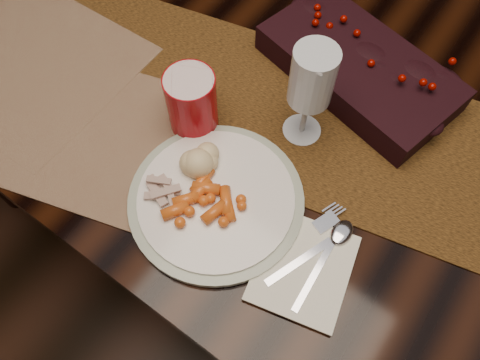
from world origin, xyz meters
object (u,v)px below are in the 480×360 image
Objects in this scene: red_cup at (192,103)px; wine_glass at (309,96)px; napkin at (303,268)px; dining_table at (296,180)px; dinner_plate at (216,199)px; centerpiece at (360,65)px; turkey_shreds at (161,192)px; baby_carrots at (208,209)px; mashed_potatoes at (206,161)px; placemat_main at (71,125)px.

wine_glass reaches higher than red_cup.
red_cup is at bearing 145.70° from napkin.
dinner_plate is (-0.01, -0.30, 0.39)m from dining_table.
centerpiece reaches higher than napkin.
dinner_plate is at bearing 31.46° from turkey_shreds.
dining_table is at bearing 105.07° from wine_glass.
baby_carrots is 0.08m from mashed_potatoes.
dining_table is 15.06× the size of red_cup.
red_cup reaches higher than placemat_main.
placemat_main is 0.23m from red_cup.
baby_carrots is 0.17m from napkin.
dining_table is 16.39× the size of baby_carrots.
dining_table is 0.49m from wine_glass.
baby_carrots is 0.08m from turkey_shreds.
placemat_main is 0.23m from turkey_shreds.
mashed_potatoes is 0.20m from wine_glass.
dining_table is 26.50× the size of turkey_shreds.
napkin is at bearing -4.43° from dinner_plate.
turkey_shreds is (-0.08, -0.05, 0.01)m from dinner_plate.
centerpiece is at bearing 80.68° from dinner_plate.
centerpiece is 1.27× the size of dinner_plate.
centerpiece is at bearing 82.05° from baby_carrots.
placemat_main is at bearing 176.05° from turkey_shreds.
red_cup is at bearing -124.70° from dining_table.
turkey_shreds reaches higher than dinner_plate.
baby_carrots reaches higher than turkey_shreds.
dining_table is 0.52m from baby_carrots.
napkin is at bearing -62.54° from dining_table.
dinner_plate is 4.28× the size of turkey_shreds.
centerpiece is 0.89× the size of placemat_main.
dinner_plate is 1.79× the size of napkin.
wine_glass is at bearing 18.06° from placemat_main.
placemat_main is at bearing 168.75° from napkin.
turkey_shreds is 0.34× the size of wine_glass.
napkin reaches higher than dining_table.
baby_carrots is at bearing -91.29° from dining_table.
turkey_shreds is 0.42× the size of napkin.
placemat_main is 4.80× the size of mashed_potatoes.
mashed_potatoes is at bearing -116.83° from wine_glass.
dining_table is at bearing 104.27° from napkin.
mashed_potatoes reaches higher than placemat_main.
placemat_main is at bearing -179.48° from baby_carrots.
centerpiece is 1.85× the size of wine_glass.
centerpiece is at bearing 71.79° from turkey_shreds.
placemat_main is 0.31m from dinner_plate.
dinner_plate is 0.07m from mashed_potatoes.
mashed_potatoes is (0.26, 0.07, 0.04)m from placemat_main.
wine_glass is (0.09, 0.17, 0.06)m from mashed_potatoes.
red_cup is at bearing 108.70° from turkey_shreds.
centerpiece is at bearing 31.23° from placemat_main.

